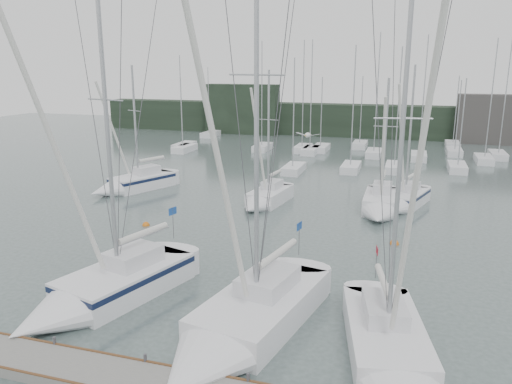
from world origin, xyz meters
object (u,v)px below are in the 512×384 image
(sailboat_near_right, at_px, (393,364))
(sailboat_mid_c, at_px, (380,207))
(sailboat_mid_b, at_px, (263,200))
(sailboat_near_center, at_px, (235,332))
(sailboat_mid_a, at_px, (129,184))
(sailboat_mid_d, at_px, (401,201))
(buoy_c, at_px, (146,225))
(buoy_b, at_px, (394,244))
(sailboat_near_left, at_px, (96,294))

(sailboat_near_right, xyz_separation_m, sailboat_mid_c, (-1.80, 20.86, 0.05))
(sailboat_mid_b, relative_size, sailboat_mid_c, 1.05)
(sailboat_near_center, distance_m, sailboat_mid_b, 20.64)
(sailboat_mid_a, height_order, sailboat_mid_b, sailboat_mid_a)
(sailboat_near_right, relative_size, sailboat_mid_d, 1.32)
(buoy_c, bearing_deg, sailboat_near_center, -48.72)
(sailboat_mid_b, height_order, sailboat_mid_c, sailboat_mid_b)
(sailboat_near_right, height_order, sailboat_mid_c, sailboat_near_right)
(sailboat_near_right, distance_m, sailboat_mid_b, 23.15)
(buoy_b, distance_m, buoy_c, 17.03)
(sailboat_mid_c, distance_m, buoy_b, 6.56)
(sailboat_mid_c, xyz_separation_m, sailboat_mid_d, (1.49, 2.22, -0.04))
(sailboat_near_left, distance_m, sailboat_mid_d, 25.24)
(sailboat_near_left, xyz_separation_m, sailboat_near_center, (7.31, -1.24, -0.05))
(buoy_c, bearing_deg, sailboat_mid_c, 26.14)
(sailboat_near_center, xyz_separation_m, sailboat_near_right, (6.19, -0.33, -0.07))
(sailboat_near_right, bearing_deg, sailboat_mid_b, 106.50)
(buoy_b, height_order, buoy_c, buoy_b)
(sailboat_mid_a, distance_m, buoy_b, 24.40)
(sailboat_mid_c, height_order, buoy_b, sailboat_mid_c)
(buoy_c, bearing_deg, buoy_b, 4.35)
(sailboat_mid_a, relative_size, sailboat_mid_b, 1.04)
(sailboat_near_center, distance_m, sailboat_near_right, 6.20)
(sailboat_mid_b, bearing_deg, sailboat_mid_d, 22.15)
(sailboat_mid_c, relative_size, sailboat_mid_d, 0.92)
(sailboat_near_left, xyz_separation_m, sailboat_mid_c, (11.70, 19.30, -0.07))
(sailboat_near_left, height_order, buoy_c, sailboat_near_left)
(sailboat_near_right, xyz_separation_m, sailboat_mid_b, (-10.92, 20.42, -0.01))
(sailboat_near_left, xyz_separation_m, buoy_c, (-3.97, 11.61, -0.67))
(sailboat_near_left, height_order, sailboat_mid_c, sailboat_near_left)
(sailboat_mid_c, bearing_deg, sailboat_near_center, -102.43)
(sailboat_mid_b, distance_m, sailboat_mid_c, 9.13)
(sailboat_mid_c, bearing_deg, sailboat_near_right, -85.43)
(sailboat_mid_a, distance_m, sailboat_mid_b, 12.96)
(buoy_c, bearing_deg, sailboat_mid_b, 47.87)
(sailboat_near_center, xyz_separation_m, buoy_b, (5.70, 14.14, -0.62))
(sailboat_near_center, bearing_deg, sailboat_mid_d, 86.82)
(sailboat_mid_d, xyz_separation_m, buoy_b, (-0.17, -8.62, -0.56))
(sailboat_near_center, height_order, sailboat_mid_b, sailboat_near_center)
(sailboat_near_right, xyz_separation_m, sailboat_mid_a, (-23.83, 21.57, 0.08))
(sailboat_mid_b, xyz_separation_m, sailboat_mid_c, (9.11, 0.45, 0.07))
(sailboat_near_right, relative_size, sailboat_mid_c, 1.43)
(sailboat_mid_b, bearing_deg, sailboat_near_left, -89.78)
(sailboat_near_right, distance_m, sailboat_mid_c, 20.94)
(sailboat_near_left, height_order, sailboat_mid_b, sailboat_near_left)
(sailboat_near_left, xyz_separation_m, sailboat_mid_a, (-10.32, 20.01, -0.04))
(sailboat_near_right, bearing_deg, sailboat_near_center, 165.35)
(sailboat_near_left, distance_m, sailboat_near_right, 13.59)
(sailboat_near_right, distance_m, sailboat_mid_d, 23.09)
(sailboat_near_left, relative_size, sailboat_mid_d, 1.36)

